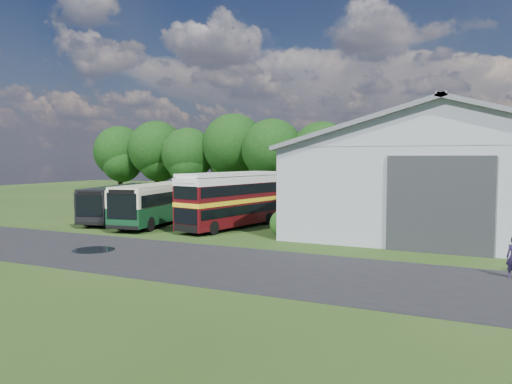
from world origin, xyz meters
The scene contains 16 objects.
ground centered at (0.00, 0.00, 0.00)m, with size 120.00×120.00×0.00m, color #193310.
asphalt_road centered at (3.00, -3.00, 0.00)m, with size 60.00×8.00×0.02m, color black.
puddle centered at (-1.50, -3.00, 0.00)m, with size 2.20×2.20×0.01m, color black.
storage_shed centered at (15.00, 15.98, 4.17)m, with size 18.80×24.80×8.15m.
tree_far_left centered at (-23.00, 24.00, 5.56)m, with size 6.12×6.12×8.64m.
tree_left_a centered at (-18.00, 24.50, 5.87)m, with size 6.46×6.46×9.12m.
tree_left_b centered at (-13.00, 23.50, 5.25)m, with size 5.78×5.78×8.16m.
tree_mid centered at (-8.00, 24.80, 6.18)m, with size 6.80×6.80×9.60m.
tree_right_a centered at (-3.00, 23.80, 5.69)m, with size 6.26×6.26×8.83m.
tree_right_b centered at (2.00, 24.60, 5.44)m, with size 5.98×5.98×8.45m.
shrub_front centered at (5.60, 6.00, 0.00)m, with size 1.70×1.70×1.70m, color #194714.
shrub_mid centered at (5.60, 8.00, 0.00)m, with size 1.60×1.60×1.60m, color #194714.
shrub_back centered at (5.60, 10.00, 0.00)m, with size 1.80×1.80×1.80m, color #194714.
bus_green_single centered at (-4.63, 7.30, 1.59)m, with size 4.04×11.06×2.98m.
bus_maroon_double centered at (1.10, 7.43, 1.93)m, with size 3.89×9.25×3.86m.
bus_dark_single centered at (-8.61, 7.43, 1.44)m, with size 4.74×10.04×2.70m.
Camera 1 is at (17.53, -22.77, 4.91)m, focal length 35.00 mm.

